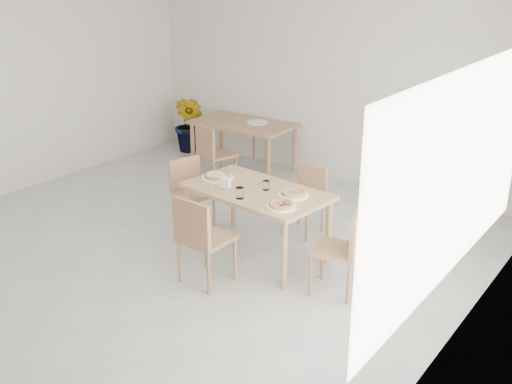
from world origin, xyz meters
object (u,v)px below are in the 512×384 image
Objects in this scene: chair_west at (190,188)px; tumbler_a at (240,193)px; plate_mushroom at (218,177)px; pizza_margherita at (293,193)px; second_table at (243,128)px; tumbler_b at (266,185)px; chair_east at (345,245)px; napkin_holder at (225,184)px; chair_back_s at (212,151)px; plate_margherita at (293,195)px; chair_north at (307,195)px; potted_plant at (189,124)px; main_table at (256,197)px; plate_pepperoni at (281,207)px; pizza_mushroom at (218,175)px; plate_empty at (257,122)px; pizza_pepperoni at (281,204)px; chair_back_n at (275,127)px; chair_south at (200,235)px.

tumbler_a reaches higher than chair_west.
plate_mushroom is 0.95m from pizza_margherita.
chair_west is at bearing -72.81° from second_table.
chair_east is at bearing -10.66° from tumbler_b.
napkin_holder is 2.17m from chair_back_s.
tumbler_a is at bearing -55.68° from second_table.
plate_margherita is at bearing -120.51° from chair_east.
chair_north is 1.37m from chair_west.
pizza_margherita is 2.23× the size of napkin_holder.
main_table is at bearing -37.25° from potted_plant.
tumbler_a is at bearing -29.05° from napkin_holder.
plate_pepperoni is 0.34× the size of chair_back_s.
pizza_mushroom is 0.23× the size of second_table.
plate_empty is at bearing 116.26° from pizza_mushroom.
napkin_holder is at bearing -41.76° from potted_plant.
chair_east is 2.87× the size of plate_pepperoni.
pizza_mushroom and pizza_pepperoni have the same top height.
chair_back_n is at bearing 113.51° from plate_mushroom.
pizza_mushroom is (0.56, -0.15, 0.31)m from chair_west.
second_table is at bearing -141.14° from chair_east.
pizza_mushroom is at bearing 165.02° from pizza_pepperoni.
tumbler_a is (0.07, 0.51, 0.28)m from chair_south.
chair_east reaches higher than tumbler_b.
chair_back_n is (-1.54, 3.10, -0.30)m from napkin_holder.
tumbler_b is 0.11× the size of chair_back_s.
tumbler_b is at bearing -175.98° from plate_margherita.
plate_mushroom is at bearing -177.42° from main_table.
plate_mushroom is at bearing -126.18° from chair_north.
chair_east reaches higher than plate_mushroom.
chair_north is 2.44× the size of plate_empty.
plate_margherita is (0.31, -0.77, 0.31)m from chair_north.
pizza_margherita is 0.32× the size of chair_back_s.
pizza_pepperoni is 3.29m from second_table.
napkin_holder is at bearing -60.41° from plate_empty.
chair_east is 1.69m from pizza_mushroom.
napkin_holder reaches higher than chair_back_s.
second_table is at bearing -74.32° from chair_back_n.
second_table is at bearing 134.15° from plate_pepperoni.
plate_mushroom is at bearing -63.74° from plate_empty.
chair_west reaches higher than pizza_margherita.
plate_empty is at bearing 123.13° from tumbler_a.
plate_empty is at bearing 130.50° from plate_pepperoni.
chair_west is 2.54× the size of plate_empty.
chair_west is 2.06m from second_table.
potted_plant is (-3.59, 2.61, -0.31)m from pizza_pepperoni.
chair_east reaches higher than plate_pepperoni.
plate_empty is (-1.61, 2.21, 0.09)m from main_table.
tumbler_a reaches higher than pizza_margherita.
main_table is 4.40× the size of pizza_mushroom.
chair_back_n is 1.42m from potted_plant.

